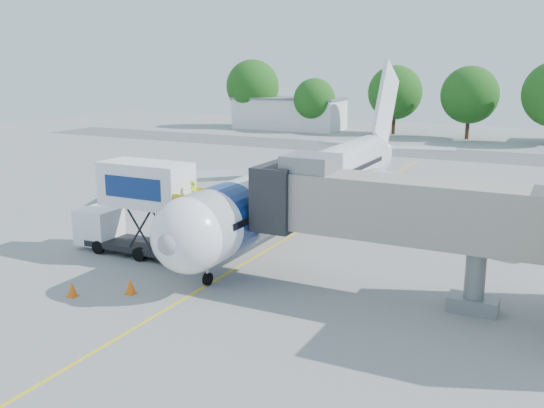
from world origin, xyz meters
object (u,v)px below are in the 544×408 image
at_px(aircraft, 314,182).
at_px(catering_hiloader, 138,208).
at_px(jet_bridge, 379,208).
at_px(ground_tug, 16,339).

bearing_deg(aircraft, catering_hiloader, -119.42).
relative_size(jet_bridge, catering_hiloader, 1.64).
height_order(catering_hiloader, ground_tug, catering_hiloader).
bearing_deg(ground_tug, jet_bridge, 64.72).
distance_m(aircraft, jet_bridge, 13.77).
xyz_separation_m(aircraft, ground_tug, (-2.48, -23.30, -2.30)).
xyz_separation_m(aircraft, jet_bridge, (7.99, -11.12, 1.39)).
bearing_deg(catering_hiloader, ground_tug, -72.68).
relative_size(aircraft, jet_bridge, 2.71).
bearing_deg(jet_bridge, ground_tug, -130.68).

